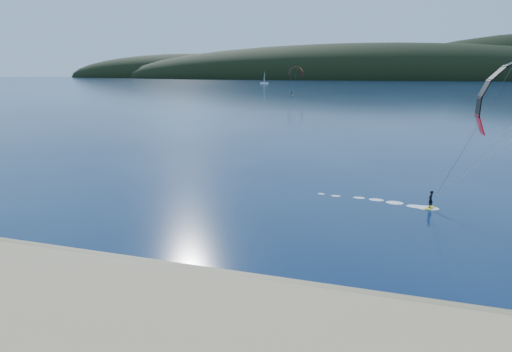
{
  "coord_description": "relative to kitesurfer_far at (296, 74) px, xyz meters",
  "views": [
    {
      "loc": [
        11.05,
        -17.18,
        11.8
      ],
      "look_at": [
        2.43,
        10.0,
        5.0
      ],
      "focal_mm": 30.87,
      "sensor_mm": 36.0,
      "label": 1
    }
  ],
  "objects": [
    {
      "name": "wet_sand",
      "position": [
        37.33,
        -196.12,
        -10.33
      ],
      "size": [
        220.0,
        2.5,
        0.1
      ],
      "color": "olive",
      "rests_on": "ground"
    },
    {
      "name": "sailboat",
      "position": [
        -77.39,
        206.04,
        -9.51
      ],
      "size": [
        8.41,
        5.3,
        11.78
      ],
      "color": "white",
      "rests_on": "ground"
    },
    {
      "name": "headland",
      "position": [
        37.96,
        544.66,
        -10.38
      ],
      "size": [
        1200.0,
        310.0,
        140.0
      ],
      "color": "black",
      "rests_on": "ground"
    },
    {
      "name": "kitesurfer_far",
      "position": [
        0.0,
        0.0,
        0.0
      ],
      "size": [
        7.8,
        6.21,
        12.93
      ],
      "color": "yellow",
      "rests_on": "ground"
    },
    {
      "name": "ground",
      "position": [
        37.33,
        -200.62,
        -10.38
      ],
      "size": [
        1800.0,
        1800.0,
        0.0
      ],
      "primitive_type": "plane",
      "color": "#08173C",
      "rests_on": "ground"
    }
  ]
}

